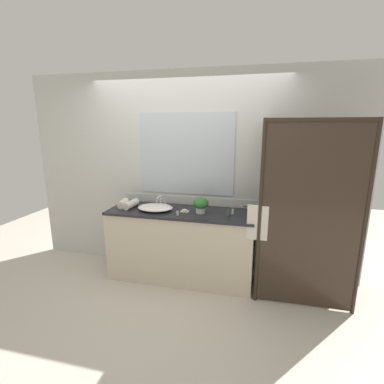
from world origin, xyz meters
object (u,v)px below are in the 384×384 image
Objects in this scene: rolled_towel_near_edge at (123,203)px; amenity_bottle_conditioner at (233,211)px; amenity_bottle_lotion at (228,213)px; potted_plant at (201,204)px; amenity_bottle_shampoo at (178,212)px; rolled_towel_middle at (131,204)px; faucet at (161,202)px; soap_dish at (185,211)px; sink_basin at (155,207)px.

amenity_bottle_conditioner is at bearing 1.75° from rolled_towel_near_edge.
potted_plant is at bearing 174.25° from amenity_bottle_lotion.
amenity_bottle_shampoo is 0.29× the size of rolled_towel_middle.
faucet is 2.25× the size of amenity_bottle_shampoo.
rolled_towel_near_edge is (-0.78, 0.16, 0.01)m from amenity_bottle_shampoo.
amenity_bottle_lotion is 1.36m from rolled_towel_near_edge.
amenity_bottle_shampoo is at bearing -107.91° from soap_dish.
potted_plant is at bearing -171.72° from amenity_bottle_conditioner.
sink_basin is 5.51× the size of amenity_bottle_lotion.
faucet is 0.81× the size of rolled_towel_near_edge.
soap_dish is at bearing -0.91° from rolled_towel_near_edge.
rolled_towel_near_edge reaches higher than soap_dish.
soap_dish is 0.82m from rolled_towel_near_edge.
potted_plant reaches higher than soap_dish.
sink_basin is at bearing -2.98° from rolled_towel_middle.
rolled_towel_middle is (0.11, -0.00, -0.00)m from rolled_towel_near_edge.
soap_dish is 0.48× the size of rolled_towel_near_edge.
amenity_bottle_shampoo is at bearing -168.76° from amenity_bottle_lotion.
amenity_bottle_lotion reaches higher than amenity_bottle_shampoo.
soap_dish is at bearing 72.09° from amenity_bottle_shampoo.
sink_basin is 0.19m from faucet.
rolled_towel_middle is (-0.91, 0.01, -0.06)m from potted_plant.
rolled_towel_near_edge is 0.81× the size of rolled_towel_middle.
rolled_towel_near_edge is at bearing 179.38° from rolled_towel_middle.
faucet is 0.94m from amenity_bottle_lotion.
faucet is 2.12× the size of amenity_bottle_lotion.
amenity_bottle_shampoo is 0.36× the size of rolled_towel_near_edge.
sink_basin is 0.91m from amenity_bottle_lotion.
potted_plant reaches higher than rolled_towel_near_edge.
rolled_towel_near_edge is at bearing 179.31° from potted_plant.
amenity_bottle_conditioner is at bearing 1.95° from rolled_towel_middle.
amenity_bottle_conditioner is 0.37× the size of rolled_towel_near_edge.
amenity_bottle_conditioner is (0.38, 0.05, -0.07)m from potted_plant.
rolled_towel_middle is (-0.33, 0.02, 0.02)m from sink_basin.
amenity_bottle_lotion is at bearing -3.53° from soap_dish.
sink_basin is at bearing -179.15° from soap_dish.
potted_plant is at bearing 0.64° from sink_basin.
rolled_towel_middle is at bearing -152.32° from faucet.
amenity_bottle_lotion is at bearing -13.59° from faucet.
rolled_towel_near_edge reaches higher than sink_basin.
amenity_bottle_shampoo reaches higher than sink_basin.
amenity_bottle_conditioner is 0.30× the size of rolled_towel_middle.
rolled_towel_near_edge is (-1.36, 0.05, 0.01)m from amenity_bottle_lotion.
soap_dish is 0.39× the size of rolled_towel_middle.
amenity_bottle_lotion is 0.38× the size of rolled_towel_near_edge.
rolled_towel_middle reaches higher than sink_basin.
soap_dish is (0.38, -0.19, -0.04)m from faucet.
faucet is (0.00, 0.19, 0.02)m from sink_basin.
potted_plant is 0.30m from amenity_bottle_shampoo.
sink_basin is at bearing -90.00° from faucet.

